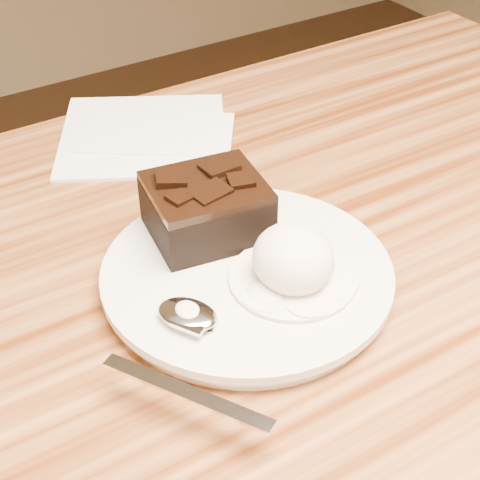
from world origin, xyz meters
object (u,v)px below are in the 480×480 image
brownie (207,212)px  napkin (143,133)px  plate (247,278)px  ice_cream_scoop (293,259)px  spoon (188,316)px

brownie → napkin: brownie is taller
plate → ice_cream_scoop: bearing=-54.5°
ice_cream_scoop → napkin: (0.02, 0.29, -0.04)m
plate → ice_cream_scoop: size_ratio=3.52×
brownie → spoon: bearing=-128.0°
plate → brownie: 0.06m
ice_cream_scoop → spoon: 0.09m
ice_cream_scoop → plate: bearing=125.5°
plate → ice_cream_scoop: ice_cream_scoop is taller
plate → napkin: (0.04, 0.26, -0.01)m
plate → brownie: brownie is taller
ice_cream_scoop → spoon: (-0.09, 0.00, -0.02)m
spoon → plate: bearing=-8.3°
brownie → spoon: size_ratio=0.50×
spoon → napkin: size_ratio=1.08×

